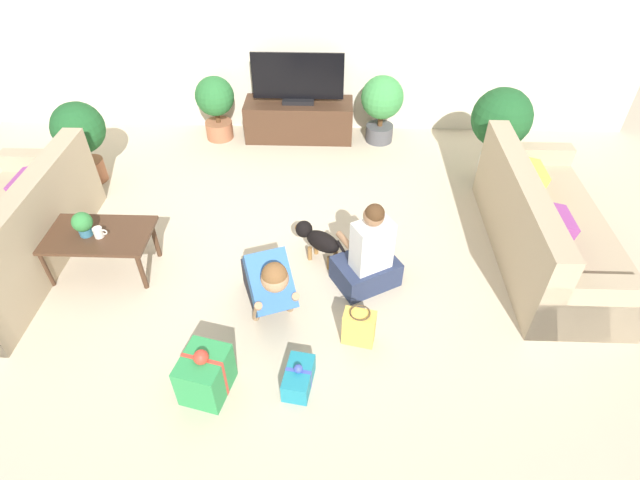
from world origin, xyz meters
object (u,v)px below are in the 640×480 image
Objects in this scene: sofa_left at (12,239)px; mug at (99,232)px; potted_plant_back_right at (382,103)px; gift_box_b at (299,378)px; gift_box_a at (205,374)px; dog at (318,239)px; coffee_table at (96,238)px; person_kneeling at (268,283)px; potted_plant_back_left at (216,103)px; potted_plant_corner_left at (80,133)px; tv_console at (299,120)px; potted_plant_corner_right at (501,121)px; tv at (298,81)px; gift_bag_a at (359,327)px; sofa_right at (544,229)px; person_sitting at (368,257)px; tabletop_plant at (83,223)px.

sofa_left is 0.90m from mug.
potted_plant_back_right is 2.38× the size of gift_box_b.
dog is at bearing 62.59° from gift_box_a.
coffee_table is 1.19× the size of person_kneeling.
potted_plant_back_right is 1.04× the size of potted_plant_back_left.
gift_box_a reaches higher than gift_box_b.
gift_box_b is at bearing -70.89° from potted_plant_back_left.
tv_console is at bearing 25.25° from potted_plant_corner_left.
coffee_table is 0.94× the size of potted_plant_corner_right.
gift_bag_a is at bearing -78.19° from tv.
person_kneeling is (0.97, -2.92, -0.13)m from potted_plant_back_left.
sofa_left is 2.51× the size of potted_plant_back_right.
sofa_right is at bearing -56.92° from potted_plant_back_right.
potted_plant_corner_left is 3.68m from gift_bag_a.
sofa_right reaches higher than coffee_table.
gift_box_b is (0.24, -3.67, -0.15)m from tv_console.
person_kneeling reaches higher than tv_console.
coffee_table is at bearing 86.06° from sofa_left.
potted_plant_back_right is 3.12m from person_kneeling.
potted_plant_back_left is 6.66× the size of mug.
coffee_table is 2.54m from potted_plant_back_left.
gift_box_b is at bearing -88.88° from person_kneeling.
mug is at bearing 83.93° from sofa_left.
gift_box_a is at bearing -55.29° from potted_plant_corner_left.
potted_plant_corner_left reaches higher than sofa_right.
potted_plant_corner_left is at bearing 124.71° from gift_box_a.
person_kneeling reaches higher than mug.
gift_bag_a is at bearing -78.19° from tv_console.
tv is at bearing 161.23° from potted_plant_corner_right.
dog is 4.01× the size of mug.
coffee_table is 1.15× the size of potted_plant_back_right.
potted_plant_back_left is (-3.41, 2.11, 0.18)m from sofa_right.
person_sitting is 2.02× the size of gift_box_a.
dog is at bearing 40.66° from person_kneeling.
coffee_table is at bearing -31.25° from person_sitting.
sofa_right is at bearing -84.09° from potted_plant_corner_right.
sofa_left is at bearing -119.89° from potted_plant_back_left.
person_sitting is (3.17, -0.14, 0.01)m from sofa_left.
sofa_left reaches higher than mug.
gift_bag_a is (0.72, -0.27, -0.19)m from person_kneeling.
tabletop_plant is (-1.24, 1.19, 0.37)m from gift_box_a.
potted_plant_back_left reaches higher than gift_box_a.
person_kneeling is 1.55m from mug.
dog is at bearing 6.72° from tabletop_plant.
potted_plant_corner_left is 3.26m from gift_box_a.
potted_plant_back_left is at bearing 76.82° from coffee_table.
potted_plant_corner_left is at bearing -176.16° from potted_plant_corner_right.
potted_plant_back_right is 3.96m from gift_box_a.
gift_box_b is 1.57× the size of tabletop_plant.
tabletop_plant is at bearing -165.76° from coffee_table.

